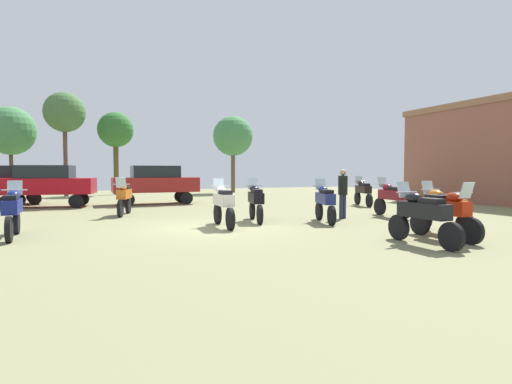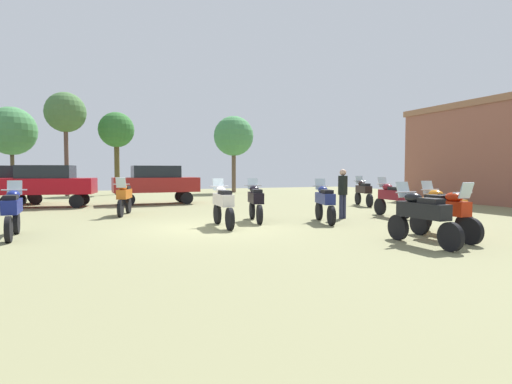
{
  "view_description": "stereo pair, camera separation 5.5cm",
  "coord_description": "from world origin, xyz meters",
  "views": [
    {
      "loc": [
        -3.54,
        -12.12,
        1.78
      ],
      "look_at": [
        2.57,
        2.88,
        0.93
      ],
      "focal_mm": 28.9,
      "sensor_mm": 36.0,
      "label": 1
    },
    {
      "loc": [
        -3.49,
        -12.14,
        1.78
      ],
      "look_at": [
        2.57,
        2.88,
        0.93
      ],
      "focal_mm": 28.9,
      "sensor_mm": 36.0,
      "label": 2
    }
  ],
  "objects": [
    {
      "name": "car_1",
      "position": [
        -0.31,
        9.76,
        1.19
      ],
      "size": [
        4.32,
        1.85,
        2.0
      ],
      "rotation": [
        0.0,
        0.0,
        1.58
      ],
      "color": "black",
      "rests_on": "ground"
    },
    {
      "name": "motorcycle_5",
      "position": [
        9.09,
        4.79,
        0.75
      ],
      "size": [
        0.81,
        2.17,
        1.48
      ],
      "rotation": [
        0.0,
        0.0,
        -0.28
      ],
      "color": "black",
      "rests_on": "ground"
    },
    {
      "name": "motorcycle_6",
      "position": [
        5.62,
        -3.47,
        0.74
      ],
      "size": [
        0.62,
        2.21,
        1.46
      ],
      "rotation": [
        0.0,
        0.0,
        -0.07
      ],
      "color": "black",
      "rests_on": "ground"
    },
    {
      "name": "motorcycle_11",
      "position": [
        4.83,
        -4.3,
        0.75
      ],
      "size": [
        0.62,
        2.26,
        1.48
      ],
      "rotation": [
        0.0,
        0.0,
        3.15
      ],
      "color": "black",
      "rests_on": "ground"
    },
    {
      "name": "person_1",
      "position": [
        5.04,
        0.56,
        1.08
      ],
      "size": [
        0.42,
        0.42,
        1.8
      ],
      "rotation": [
        0.0,
        0.0,
        0.28
      ],
      "color": "#282C47",
      "rests_on": "ground"
    },
    {
      "name": "motorcycle_2",
      "position": [
        1.77,
        0.97,
        0.74
      ],
      "size": [
        0.73,
        2.13,
        1.48
      ],
      "rotation": [
        0.0,
        0.0,
        -0.21
      ],
      "color": "black",
      "rests_on": "ground"
    },
    {
      "name": "tree_4",
      "position": [
        -1.67,
        19.43,
        4.63
      ],
      "size": [
        2.53,
        2.53,
        5.97
      ],
      "color": "#4F4623",
      "rests_on": "ground"
    },
    {
      "name": "tree_6",
      "position": [
        -4.96,
        18.61,
        5.63
      ],
      "size": [
        2.68,
        2.68,
        7.02
      ],
      "color": "brown",
      "rests_on": "ground"
    },
    {
      "name": "motorcycle_1",
      "position": [
        7.06,
        0.34,
        0.75
      ],
      "size": [
        0.62,
        2.14,
        1.5
      ],
      "rotation": [
        0.0,
        0.0,
        -0.08
      ],
      "color": "black",
      "rests_on": "ground"
    },
    {
      "name": "motorcycle_4",
      "position": [
        3.72,
        -4.68,
        0.75
      ],
      "size": [
        0.62,
        2.27,
        1.48
      ],
      "rotation": [
        0.0,
        0.0,
        0.01
      ],
      "color": "black",
      "rests_on": "ground"
    },
    {
      "name": "motorcycle_9",
      "position": [
        0.33,
        0.1,
        0.76
      ],
      "size": [
        0.62,
        2.2,
        1.5
      ],
      "rotation": [
        0.0,
        0.0,
        -0.05
      ],
      "color": "black",
      "rests_on": "ground"
    },
    {
      "name": "tree_3",
      "position": [
        -8.4,
        20.1,
        4.43
      ],
      "size": [
        3.26,
        3.26,
        6.06
      ],
      "color": "#4D412F",
      "rests_on": "ground"
    },
    {
      "name": "motorcycle_7",
      "position": [
        -2.27,
        4.69,
        0.75
      ],
      "size": [
        0.79,
        2.06,
        1.49
      ],
      "rotation": [
        0.0,
        0.0,
        2.86
      ],
      "color": "black",
      "rests_on": "ground"
    },
    {
      "name": "tree_2",
      "position": [
        7.12,
        18.92,
        4.47
      ],
      "size": [
        3.14,
        3.14,
        6.05
      ],
      "color": "brown",
      "rests_on": "ground"
    },
    {
      "name": "motorcycle_10",
      "position": [
        -5.39,
        0.12,
        0.75
      ],
      "size": [
        0.62,
        2.16,
        1.49
      ],
      "rotation": [
        0.0,
        0.0,
        0.03
      ],
      "color": "black",
      "rests_on": "ground"
    },
    {
      "name": "car_2",
      "position": [
        -7.69,
        12.12,
        1.19
      ],
      "size": [
        4.54,
        2.48,
        2.0
      ],
      "rotation": [
        0.0,
        0.0,
        1.74
      ],
      "color": "black",
      "rests_on": "ground"
    },
    {
      "name": "car_3",
      "position": [
        -5.42,
        9.78,
        1.19
      ],
      "size": [
        4.55,
        2.52,
        2.0
      ],
      "rotation": [
        0.0,
        0.0,
        1.4
      ],
      "color": "black",
      "rests_on": "ground"
    },
    {
      "name": "motorcycle_8",
      "position": [
        3.84,
        -0.17,
        0.74
      ],
      "size": [
        0.79,
        2.1,
        1.47
      ],
      "rotation": [
        0.0,
        0.0,
        -0.27
      ],
      "color": "black",
      "rests_on": "ground"
    },
    {
      "name": "ground_plane",
      "position": [
        0.0,
        0.0,
        0.01
      ],
      "size": [
        44.0,
        52.0,
        0.02
      ],
      "color": "#7E7D55"
    }
  ]
}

